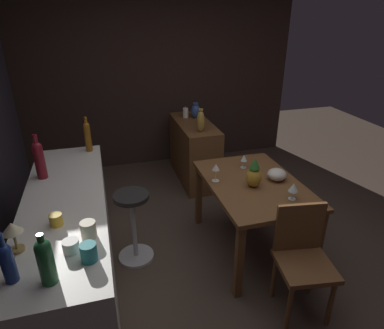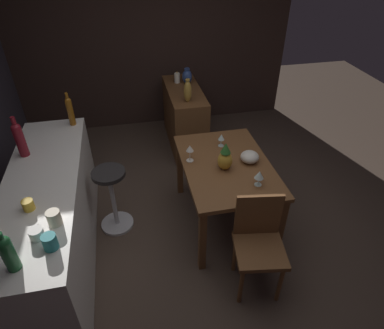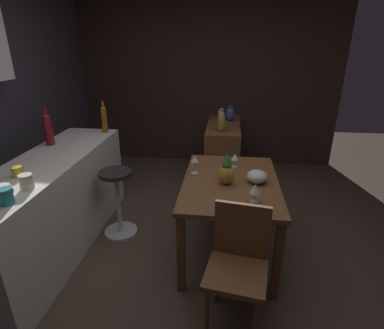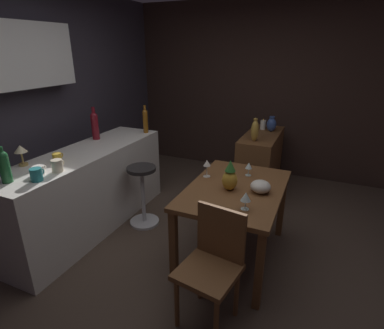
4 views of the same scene
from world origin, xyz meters
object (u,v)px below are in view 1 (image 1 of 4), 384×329
object	(u,v)px
pineapple_centerpiece	(254,174)
wine_glass_right	(244,159)
wine_glass_center	(216,168)
cup_white	(71,246)
cup_cream	(89,230)
vase_brass	(201,121)
wine_glass_left	(293,188)
vase_ceramic_blue	(196,111)
wine_bottle_amber	(88,135)
dining_table	(253,191)
bar_stool	(134,225)
wine_bottle_cobalt	(7,261)
counter_lamp	(13,231)
fruit_bowl	(277,174)
wine_bottle_green	(45,260)
wine_bottle_ruby	(39,158)
cup_teal	(89,252)
cup_mustard	(56,220)
sideboard_cabinet	(194,151)
chair_near_window	(302,256)
pillar_candle_tall	(186,113)

from	to	relation	value
pineapple_centerpiece	wine_glass_right	bearing A→B (deg)	-11.11
wine_glass_center	cup_white	xyz separation A→B (m)	(-0.88, 1.21, 0.07)
cup_cream	vase_brass	size ratio (longest dim) A/B	0.45
wine_glass_left	pineapple_centerpiece	xyz separation A→B (m)	(0.29, 0.22, 0.01)
cup_white	vase_ceramic_blue	distance (m)	2.99
wine_bottle_amber	dining_table	bearing A→B (deg)	-118.93
vase_ceramic_blue	pineapple_centerpiece	bearing A→B (deg)	179.37
bar_stool	wine_glass_center	distance (m)	0.93
wine_bottle_cobalt	counter_lamp	distance (m)	0.25
fruit_bowl	wine_bottle_green	bearing A→B (deg)	117.50
wine_bottle_ruby	counter_lamp	size ratio (longest dim) A/B	1.95
wine_glass_center	counter_lamp	xyz separation A→B (m)	(-0.79, 1.52, 0.17)
bar_stool	cup_white	xyz separation A→B (m)	(-0.91, 0.43, 0.56)
cup_teal	wine_bottle_amber	bearing A→B (deg)	-0.47
bar_stool	pineapple_centerpiece	xyz separation A→B (m)	(-0.22, -1.07, 0.48)
wine_glass_center	vase_brass	bearing A→B (deg)	-10.33
bar_stool	cup_teal	size ratio (longest dim) A/B	5.46
fruit_bowl	cup_mustard	xyz separation A→B (m)	(-0.44, 1.87, 0.15)
wine_glass_right	cup_white	bearing A→B (deg)	124.25
sideboard_cabinet	wine_bottle_ruby	size ratio (longest dim) A/B	2.87
counter_lamp	vase_brass	bearing A→B (deg)	-42.04
wine_glass_center	pineapple_centerpiece	distance (m)	0.35
counter_lamp	vase_ceramic_blue	xyz separation A→B (m)	(2.48, -1.83, -0.12)
wine_glass_right	wine_bottle_ruby	distance (m)	1.86
chair_near_window	cup_white	distance (m)	1.67
cup_white	cup_cream	bearing A→B (deg)	-42.54
pineapple_centerpiece	fruit_bowl	bearing A→B (deg)	-77.99
cup_white	pillar_candle_tall	world-z (taller)	same
wine_glass_right	wine_bottle_cobalt	xyz separation A→B (m)	(-1.23, 1.87, 0.19)
sideboard_cabinet	cup_white	size ratio (longest dim) A/B	8.40
cup_teal	cup_cream	size ratio (longest dim) A/B	0.99
cup_teal	vase_ceramic_blue	xyz separation A→B (m)	(2.68, -1.42, -0.04)
chair_near_window	wine_bottle_amber	size ratio (longest dim) A/B	2.50
wine_bottle_cobalt	cup_mustard	bearing A→B (deg)	-21.87
wine_bottle_amber	cup_white	bearing A→B (deg)	175.76
wine_bottle_amber	vase_ceramic_blue	xyz separation A→B (m)	(1.02, -1.41, -0.15)
fruit_bowl	counter_lamp	size ratio (longest dim) A/B	0.90
fruit_bowl	cup_cream	distance (m)	1.79
wine_glass_left	wine_glass_right	world-z (taller)	wine_glass_left
wine_bottle_amber	cup_cream	xyz separation A→B (m)	(-1.44, 0.01, -0.11)
wine_bottle_cobalt	cup_white	distance (m)	0.34
wine_bottle_ruby	bar_stool	bearing A→B (deg)	-101.32
wine_bottle_amber	pillar_candle_tall	size ratio (longest dim) A/B	2.25
cup_white	wine_bottle_cobalt	bearing A→B (deg)	118.73
pineapple_centerpiece	cup_cream	size ratio (longest dim) A/B	2.14
wine_bottle_amber	vase_ceramic_blue	size ratio (longest dim) A/B	1.66
wine_bottle_ruby	vase_ceramic_blue	distance (m)	2.35
wine_glass_center	counter_lamp	world-z (taller)	counter_lamp
bar_stool	cup_mustard	world-z (taller)	cup_mustard
bar_stool	vase_ceramic_blue	xyz separation A→B (m)	(1.66, -1.09, 0.54)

